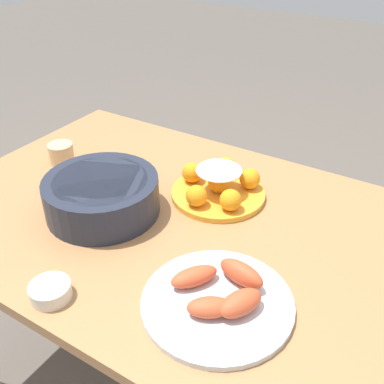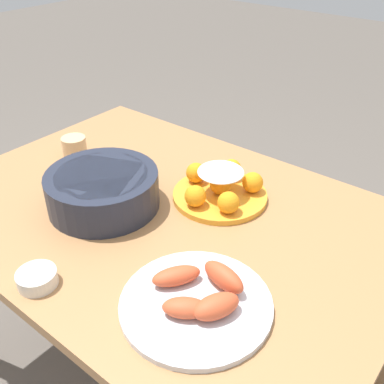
# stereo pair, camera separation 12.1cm
# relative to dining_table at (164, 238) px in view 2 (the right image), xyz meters

# --- Properties ---
(ground_plane) EXTENTS (12.00, 12.00, 0.00)m
(ground_plane) POSITION_rel_dining_table_xyz_m (0.00, 0.00, -0.61)
(ground_plane) COLOR #5B544C
(dining_table) EXTENTS (1.26, 0.89, 0.70)m
(dining_table) POSITION_rel_dining_table_xyz_m (0.00, 0.00, 0.00)
(dining_table) COLOR #A87547
(dining_table) RESTS_ON ground_plane
(cake_plate) EXTENTS (0.26, 0.26, 0.09)m
(cake_plate) POSITION_rel_dining_table_xyz_m (-0.08, -0.15, 0.13)
(cake_plate) COLOR gold
(cake_plate) RESTS_ON dining_table
(serving_bowl) EXTENTS (0.30, 0.30, 0.10)m
(serving_bowl) POSITION_rel_dining_table_xyz_m (0.14, 0.08, 0.15)
(serving_bowl) COLOR #232838
(serving_bowl) RESTS_ON dining_table
(sauce_bowl) EXTENTS (0.09, 0.09, 0.03)m
(sauce_bowl) POSITION_rel_dining_table_xyz_m (0.03, 0.38, 0.11)
(sauce_bowl) COLOR silver
(sauce_bowl) RESTS_ON dining_table
(seafood_platter) EXTENTS (0.32, 0.32, 0.06)m
(seafood_platter) POSITION_rel_dining_table_xyz_m (-0.28, 0.21, 0.11)
(seafood_platter) COLOR silver
(seafood_platter) RESTS_ON dining_table
(cup_near) EXTENTS (0.08, 0.08, 0.06)m
(cup_near) POSITION_rel_dining_table_xyz_m (0.44, -0.06, 0.12)
(cup_near) COLOR #DBB27F
(cup_near) RESTS_ON dining_table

